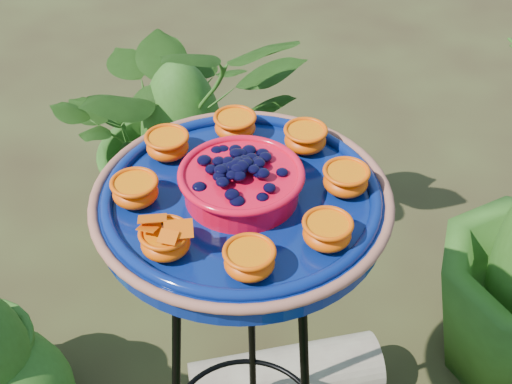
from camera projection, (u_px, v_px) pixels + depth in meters
tripod_stand at (244, 353)px, 1.48m from camera, size 0.47×0.47×0.97m
feeder_dish at (242, 197)px, 1.21m from camera, size 0.65×0.65×0.12m
driftwood_log at (286, 378)px, 2.03m from camera, size 0.52×0.49×0.18m
shrub_back_left at (182, 127)px, 2.38m from camera, size 1.04×1.04×0.88m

